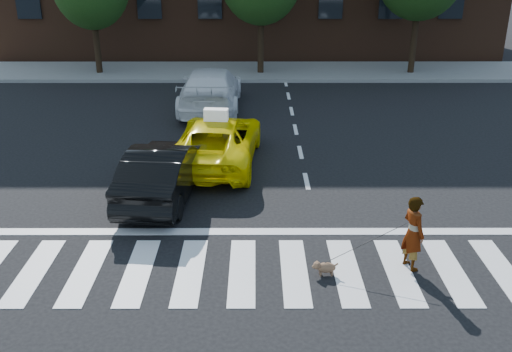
# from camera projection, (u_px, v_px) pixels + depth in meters

# --- Properties ---
(ground) EXTENTS (120.00, 120.00, 0.00)m
(ground) POSITION_uv_depth(u_px,v_px,m) (242.00, 271.00, 10.92)
(ground) COLOR black
(ground) RESTS_ON ground
(crosswalk) EXTENTS (13.00, 2.40, 0.01)m
(crosswalk) POSITION_uv_depth(u_px,v_px,m) (242.00, 271.00, 10.92)
(crosswalk) COLOR silver
(crosswalk) RESTS_ON ground
(stop_line) EXTENTS (12.00, 0.30, 0.01)m
(stop_line) POSITION_uv_depth(u_px,v_px,m) (244.00, 232.00, 12.40)
(stop_line) COLOR silver
(stop_line) RESTS_ON ground
(sidewalk_far) EXTENTS (30.00, 4.00, 0.15)m
(sidewalk_far) POSITION_uv_depth(u_px,v_px,m) (250.00, 71.00, 27.05)
(sidewalk_far) COLOR slate
(sidewalk_far) RESTS_ON ground
(taxi) EXTENTS (2.57, 4.90, 1.32)m
(taxi) POSITION_uv_depth(u_px,v_px,m) (217.00, 141.00, 15.99)
(taxi) COLOR yellow
(taxi) RESTS_ON ground
(black_sedan) EXTENTS (1.82, 4.22, 1.35)m
(black_sedan) POSITION_uv_depth(u_px,v_px,m) (163.00, 171.00, 13.86)
(black_sedan) COLOR black
(black_sedan) RESTS_ON ground
(white_suv) EXTENTS (2.20, 5.31, 1.54)m
(white_suv) POSITION_uv_depth(u_px,v_px,m) (211.00, 89.00, 21.04)
(white_suv) COLOR white
(white_suv) RESTS_ON ground
(woman) EXTENTS (0.54, 0.64, 1.50)m
(woman) POSITION_uv_depth(u_px,v_px,m) (413.00, 233.00, 10.78)
(woman) COLOR #999999
(woman) RESTS_ON ground
(dog) EXTENTS (0.50, 0.20, 0.29)m
(dog) POSITION_uv_depth(u_px,v_px,m) (324.00, 267.00, 10.75)
(dog) COLOR brown
(dog) RESTS_ON ground
(taxi_sign) EXTENTS (0.67, 0.33, 0.32)m
(taxi_sign) POSITION_uv_depth(u_px,v_px,m) (216.00, 115.00, 15.49)
(taxi_sign) COLOR white
(taxi_sign) RESTS_ON taxi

